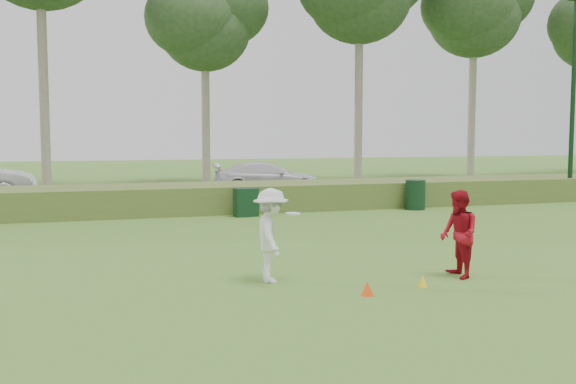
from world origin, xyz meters
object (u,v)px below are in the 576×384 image
object	(u,v)px
lamp_post	(575,58)
player_white	(271,235)
cone_yellow	(422,281)
utility_cabinet	(246,202)
player_red	(459,234)
cone_orange	(367,289)
trash_bin	(415,195)
car_right	(267,178)

from	to	relation	value
lamp_post	player_white	bearing A→B (deg)	-146.77
cone_yellow	utility_cabinet	bearing A→B (deg)	92.89
lamp_post	cone_yellow	bearing A→B (deg)	-139.24
cone_yellow	utility_cabinet	distance (m)	10.22
player_red	utility_cabinet	distance (m)	9.89
lamp_post	cone_orange	size ratio (longest dim) A/B	35.82
player_white	trash_bin	size ratio (longest dim) A/B	1.60
player_red	trash_bin	bearing A→B (deg)	162.65
player_white	car_right	distance (m)	16.71
utility_cabinet	trash_bin	distance (m)	6.09
player_white	cone_yellow	bearing A→B (deg)	-106.76
player_white	car_right	world-z (taller)	player_white
utility_cabinet	trash_bin	size ratio (longest dim) A/B	0.87
player_white	player_red	distance (m)	3.40
utility_cabinet	car_right	size ratio (longest dim) A/B	0.19
trash_bin	car_right	bearing A→B (deg)	115.95
utility_cabinet	lamp_post	bearing A→B (deg)	-1.75
cone_orange	utility_cabinet	distance (m)	10.51
trash_bin	cone_yellow	bearing A→B (deg)	-118.49
player_white	player_red	world-z (taller)	player_white
lamp_post	cone_yellow	size ratio (longest dim) A/B	41.62
trash_bin	lamp_post	bearing A→B (deg)	6.77
player_red	car_right	size ratio (longest dim) A/B	0.34
lamp_post	cone_orange	xyz separation A→B (m)	(-14.09, -11.43, -5.48)
lamp_post	utility_cabinet	size ratio (longest dim) A/B	9.06
cone_orange	car_right	bearing A→B (deg)	79.13
player_white	cone_yellow	world-z (taller)	player_white
lamp_post	player_red	bearing A→B (deg)	-138.14
player_white	cone_orange	distance (m)	1.98
lamp_post	trash_bin	distance (m)	8.98
lamp_post	car_right	size ratio (longest dim) A/B	1.74
lamp_post	cone_yellow	distance (m)	17.94
cone_orange	lamp_post	bearing A→B (deg)	39.04
car_right	trash_bin	bearing A→B (deg)	-144.49
trash_bin	utility_cabinet	bearing A→B (deg)	-179.30
cone_yellow	trash_bin	size ratio (longest dim) A/B	0.19
car_right	player_white	bearing A→B (deg)	173.75
cone_orange	player_white	bearing A→B (deg)	130.12
player_white	utility_cabinet	size ratio (longest dim) A/B	1.83
cone_yellow	utility_cabinet	size ratio (longest dim) A/B	0.22
cone_yellow	trash_bin	xyz separation A→B (m)	(5.58, 10.28, 0.42)
player_red	cone_orange	size ratio (longest dim) A/B	6.96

